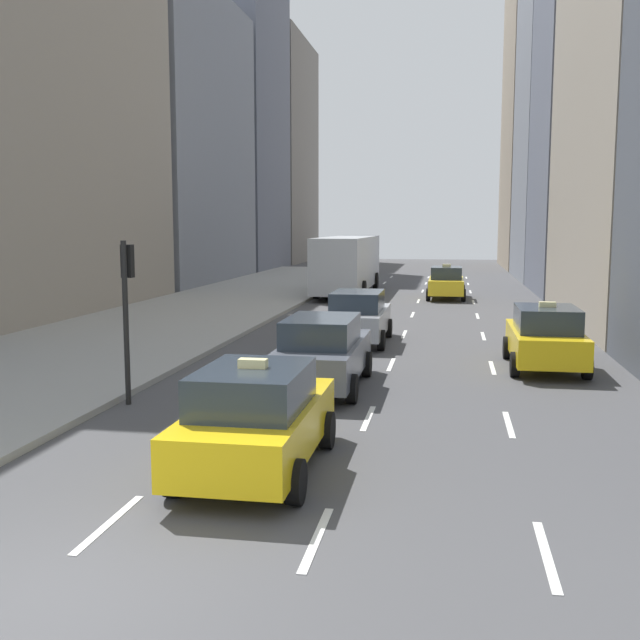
{
  "coord_description": "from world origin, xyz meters",
  "views": [
    {
      "loc": [
        4.19,
        -6.87,
        3.94
      ],
      "look_at": [
        0.86,
        12.24,
        1.46
      ],
      "focal_mm": 42.0,
      "sensor_mm": 36.0,
      "label": 1
    }
  ],
  "objects_px": {
    "taxi_second": "(446,282)",
    "sedan_silver_behind": "(323,352)",
    "traffic_light_pole": "(127,295)",
    "taxi_lead": "(257,418)",
    "sedan_black_near": "(358,317)",
    "city_bus": "(348,263)",
    "taxi_third": "(545,337)"
  },
  "relations": [
    {
      "from": "sedan_black_near",
      "to": "sedan_silver_behind",
      "type": "xyz_separation_m",
      "value": [
        0.0,
        -7.05,
        0.0
      ]
    },
    {
      "from": "taxi_third",
      "to": "traffic_light_pole",
      "type": "distance_m",
      "value": 11.25
    },
    {
      "from": "sedan_black_near",
      "to": "traffic_light_pole",
      "type": "xyz_separation_m",
      "value": [
        -3.95,
        -9.31,
        1.52
      ]
    },
    {
      "from": "taxi_second",
      "to": "sedan_black_near",
      "type": "height_order",
      "value": "taxi_second"
    },
    {
      "from": "sedan_black_near",
      "to": "sedan_silver_behind",
      "type": "height_order",
      "value": "same"
    },
    {
      "from": "taxi_second",
      "to": "city_bus",
      "type": "height_order",
      "value": "city_bus"
    },
    {
      "from": "taxi_second",
      "to": "sedan_black_near",
      "type": "xyz_separation_m",
      "value": [
        -2.8,
        -15.77,
        0.01
      ]
    },
    {
      "from": "taxi_lead",
      "to": "taxi_second",
      "type": "xyz_separation_m",
      "value": [
        2.8,
        29.08,
        0.0
      ]
    },
    {
      "from": "taxi_lead",
      "to": "sedan_silver_behind",
      "type": "xyz_separation_m",
      "value": [
        -0.0,
        6.26,
        0.01
      ]
    },
    {
      "from": "taxi_second",
      "to": "traffic_light_pole",
      "type": "bearing_deg",
      "value": -105.06
    },
    {
      "from": "taxi_second",
      "to": "sedan_silver_behind",
      "type": "distance_m",
      "value": 22.99
    },
    {
      "from": "sedan_black_near",
      "to": "sedan_silver_behind",
      "type": "distance_m",
      "value": 7.05
    },
    {
      "from": "traffic_light_pole",
      "to": "taxi_third",
      "type": "bearing_deg",
      "value": 31.04
    },
    {
      "from": "sedan_silver_behind",
      "to": "traffic_light_pole",
      "type": "relative_size",
      "value": 1.34
    },
    {
      "from": "sedan_black_near",
      "to": "taxi_second",
      "type": "bearing_deg",
      "value": 79.93
    },
    {
      "from": "traffic_light_pole",
      "to": "taxi_lead",
      "type": "bearing_deg",
      "value": -45.35
    },
    {
      "from": "taxi_third",
      "to": "sedan_silver_behind",
      "type": "distance_m",
      "value": 6.6
    },
    {
      "from": "sedan_black_near",
      "to": "city_bus",
      "type": "bearing_deg",
      "value": 98.89
    },
    {
      "from": "city_bus",
      "to": "taxi_second",
      "type": "bearing_deg",
      "value": -21.56
    },
    {
      "from": "taxi_third",
      "to": "sedan_black_near",
      "type": "xyz_separation_m",
      "value": [
        -5.6,
        3.57,
        0.01
      ]
    },
    {
      "from": "sedan_silver_behind",
      "to": "taxi_second",
      "type": "bearing_deg",
      "value": 83.01
    },
    {
      "from": "taxi_lead",
      "to": "sedan_silver_behind",
      "type": "distance_m",
      "value": 6.26
    },
    {
      "from": "taxi_lead",
      "to": "taxi_third",
      "type": "xyz_separation_m",
      "value": [
        5.6,
        9.75,
        0.0
      ]
    },
    {
      "from": "taxi_lead",
      "to": "sedan_black_near",
      "type": "height_order",
      "value": "taxi_lead"
    },
    {
      "from": "taxi_second",
      "to": "sedan_silver_behind",
      "type": "relative_size",
      "value": 0.91
    },
    {
      "from": "taxi_third",
      "to": "traffic_light_pole",
      "type": "relative_size",
      "value": 1.22
    },
    {
      "from": "taxi_lead",
      "to": "taxi_second",
      "type": "distance_m",
      "value": 29.21
    },
    {
      "from": "taxi_second",
      "to": "taxi_third",
      "type": "relative_size",
      "value": 1.0
    },
    {
      "from": "taxi_second",
      "to": "taxi_third",
      "type": "height_order",
      "value": "same"
    },
    {
      "from": "taxi_second",
      "to": "taxi_third",
      "type": "distance_m",
      "value": 19.54
    },
    {
      "from": "taxi_third",
      "to": "sedan_silver_behind",
      "type": "height_order",
      "value": "taxi_third"
    },
    {
      "from": "taxi_second",
      "to": "taxi_lead",
      "type": "bearing_deg",
      "value": -95.5
    }
  ]
}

